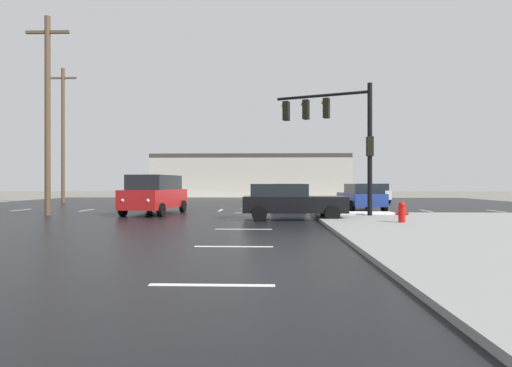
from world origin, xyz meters
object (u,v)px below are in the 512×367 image
(utility_pole_mid, at_px, (48,112))
(suv_red, at_px, (155,194))
(fire_hydrant, at_px, (402,212))
(sedan_black, at_px, (290,201))
(traffic_signal_mast, at_px, (338,126))
(sedan_navy, at_px, (289,196))
(utility_pole_far, at_px, (63,133))
(sedan_white, at_px, (371,193))
(sedan_blue, at_px, (361,197))

(utility_pole_mid, bearing_deg, suv_red, 10.92)
(fire_hydrant, xyz_separation_m, utility_pole_mid, (-16.18, 4.52, 4.69))
(sedan_black, relative_size, suv_red, 0.91)
(suv_red, relative_size, utility_pole_mid, 0.50)
(traffic_signal_mast, relative_size, sedan_navy, 1.33)
(sedan_navy, distance_m, utility_pole_far, 20.26)
(suv_red, height_order, sedan_white, suv_red)
(sedan_black, relative_size, sedan_white, 0.97)
(sedan_black, relative_size, sedan_navy, 0.98)
(fire_hydrant, distance_m, sedan_black, 4.81)
(fire_hydrant, relative_size, sedan_black, 0.17)
(sedan_blue, distance_m, suv_red, 11.70)
(sedan_blue, bearing_deg, sedan_black, 140.04)
(sedan_white, bearing_deg, utility_pole_mid, 119.50)
(sedan_black, distance_m, utility_pole_far, 23.64)
(utility_pole_mid, height_order, utility_pole_far, utility_pole_far)
(sedan_black, distance_m, sedan_white, 17.51)
(suv_red, xyz_separation_m, utility_pole_far, (-10.82, 11.82, 4.63))
(sedan_white, xyz_separation_m, utility_pole_far, (-25.10, -1.01, 4.86))
(utility_pole_far, bearing_deg, sedan_black, -40.00)
(utility_pole_mid, bearing_deg, sedan_navy, 21.27)
(suv_red, bearing_deg, sedan_white, 138.42)
(sedan_blue, xyz_separation_m, sedan_black, (-4.42, -5.98, 0.00))
(sedan_blue, height_order, utility_pole_mid, utility_pole_mid)
(sedan_blue, height_order, suv_red, suv_red)
(suv_red, distance_m, utility_pole_far, 16.68)
(suv_red, bearing_deg, utility_pole_mid, -72.59)
(traffic_signal_mast, relative_size, utility_pole_mid, 0.61)
(traffic_signal_mast, height_order, suv_red, traffic_signal_mast)
(fire_hydrant, height_order, sedan_white, sedan_white)
(sedan_black, xyz_separation_m, sedan_navy, (0.24, 6.85, 0.00))
(fire_hydrant, relative_size, suv_red, 0.16)
(sedan_white, distance_m, utility_pole_mid, 24.25)
(utility_pole_far, bearing_deg, sedan_blue, -21.88)
(sedan_blue, height_order, utility_pole_far, utility_pole_far)
(sedan_black, bearing_deg, utility_pole_far, 140.22)
(sedan_black, xyz_separation_m, suv_red, (-6.90, 3.05, 0.24))
(traffic_signal_mast, height_order, utility_pole_far, utility_pole_far)
(sedan_white, bearing_deg, sedan_blue, 157.46)
(utility_pole_far, bearing_deg, suv_red, -47.53)
(sedan_black, bearing_deg, traffic_signal_mast, 32.76)
(sedan_navy, distance_m, utility_pole_mid, 13.91)
(sedan_blue, bearing_deg, suv_red, 101.01)
(traffic_signal_mast, xyz_separation_m, sedan_white, (5.02, 14.38, -3.49))
(utility_pole_far, bearing_deg, utility_pole_mid, -66.18)
(traffic_signal_mast, relative_size, sedan_black, 1.35)
(sedan_blue, relative_size, suv_red, 0.93)
(sedan_white, bearing_deg, traffic_signal_mast, 154.83)
(traffic_signal_mast, height_order, sedan_black, traffic_signal_mast)
(traffic_signal_mast, height_order, sedan_navy, traffic_signal_mast)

